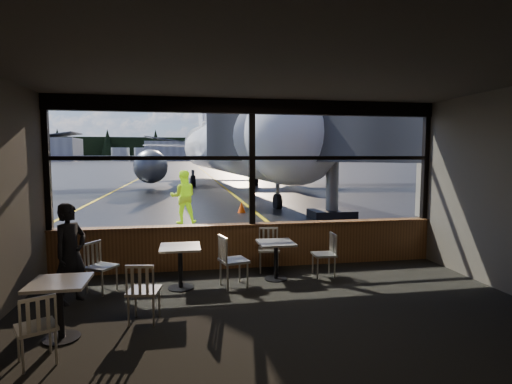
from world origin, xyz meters
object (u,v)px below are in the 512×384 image
object	(u,v)px
cafe_table_left	(60,310)
chair_near_n	(269,250)
chair_mid_s	(144,291)
chair_left_s	(36,328)
airliner	(226,109)
chair_near_w	(234,261)
jet_bridge	(326,149)
cafe_table_near	(276,261)
cone_nose	(242,207)
chair_mid_w	(102,267)
ground_crew	(183,197)
chair_near_e	(324,255)
cafe_table_mid	(180,268)
passenger	(71,253)

from	to	relation	value
cafe_table_left	chair_near_n	xyz separation A→B (m)	(3.24, 2.47, 0.06)
chair_mid_s	chair_left_s	size ratio (longest dim) A/B	1.05
airliner	chair_left_s	bearing A→B (deg)	-104.95
chair_near_w	jet_bridge	bearing A→B (deg)	134.20
cafe_table_near	cone_nose	size ratio (longest dim) A/B	1.58
airliner	cafe_table_near	size ratio (longest dim) A/B	52.24
chair_mid_w	ground_crew	distance (m)	7.13
jet_bridge	chair_near_w	world-z (taller)	jet_bridge
chair_near_e	chair_mid_s	world-z (taller)	chair_mid_s
cafe_table_mid	chair_near_w	world-z (taller)	chair_near_w
passenger	cafe_table_mid	bearing A→B (deg)	-44.77
ground_crew	chair_near_e	bearing A→B (deg)	110.58
airliner	chair_mid_w	distance (m)	23.81
chair_near_n	jet_bridge	bearing A→B (deg)	-109.69
chair_mid_w	chair_left_s	bearing A→B (deg)	27.16
chair_near_e	chair_near_w	size ratio (longest dim) A/B	0.90
airliner	chair_mid_s	distance (m)	25.00
cafe_table_mid	cafe_table_left	world-z (taller)	cafe_table_left
chair_near_e	chair_left_s	bearing A→B (deg)	122.72
chair_near_e	chair_mid_w	size ratio (longest dim) A/B	0.98
passenger	ground_crew	bearing A→B (deg)	19.71
cafe_table_near	chair_left_s	size ratio (longest dim) A/B	0.86
airliner	chair_mid_s	bearing A→B (deg)	-102.89
chair_near_e	chair_near_w	bearing A→B (deg)	102.09
airliner	ground_crew	size ratio (longest dim) A/B	20.63
cafe_table_mid	ground_crew	xyz separation A→B (m)	(0.04, 7.02, 0.54)
airliner	chair_near_w	distance (m)	23.60
chair_mid_s	chair_mid_w	world-z (taller)	chair_mid_s
cafe_table_near	chair_mid_w	xyz separation A→B (m)	(-3.10, -0.17, 0.08)
cone_nose	cafe_table_left	bearing A→B (deg)	-109.61
airliner	chair_left_s	distance (m)	26.12
chair_near_e	ground_crew	xyz separation A→B (m)	(-2.69, 6.80, 0.49)
cafe_table_left	chair_mid_s	distance (m)	1.07
jet_bridge	cafe_table_left	size ratio (longest dim) A/B	15.39
chair_mid_w	ground_crew	world-z (taller)	ground_crew
jet_bridge	cafe_table_near	distance (m)	7.56
cafe_table_near	chair_left_s	world-z (taller)	chair_left_s
airliner	chair_left_s	world-z (taller)	airliner
chair_near_e	chair_mid_w	world-z (taller)	chair_mid_w
airliner	chair_near_n	distance (m)	22.73
jet_bridge	chair_mid_w	distance (m)	9.45
jet_bridge	chair_near_n	distance (m)	7.10
passenger	cafe_table_near	bearing A→B (deg)	-47.50
chair_near_w	chair_mid_s	size ratio (longest dim) A/B	1.08
cafe_table_mid	airliner	bearing A→B (deg)	81.96
chair_mid_s	passenger	bearing A→B (deg)	150.49
cafe_table_mid	chair_mid_w	world-z (taller)	chair_mid_w
cafe_table_near	chair_near_w	size ratio (longest dim) A/B	0.76
cafe_table_left	cone_nose	bearing A→B (deg)	70.39
chair_left_s	passenger	world-z (taller)	passenger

